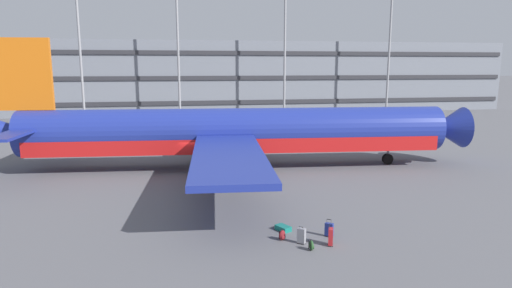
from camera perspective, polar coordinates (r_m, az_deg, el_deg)
name	(u,v)px	position (r m, az deg, el deg)	size (l,w,h in m)	color
ground_plane	(195,171)	(35.31, -8.03, -3.49)	(600.00, 600.00, 0.00)	#5B5B60
terminal_structure	(184,77)	(84.68, -9.46, 8.73)	(120.36, 19.47, 12.62)	slate
airliner	(232,133)	(35.54, -3.19, 1.48)	(40.13, 32.51, 10.43)	navy
light_mast_left	(80,46)	(70.49, -22.18, 11.83)	(1.80, 0.50, 19.09)	gray
light_mast_center_left	(177,25)	(69.27, -10.31, 15.19)	(1.80, 0.50, 25.53)	gray
light_mast_center_right	(285,30)	(71.27, 3.84, 14.71)	(1.80, 0.50, 24.37)	gray
light_mast_right	(390,29)	(77.59, 17.27, 14.29)	(1.80, 0.50, 25.35)	gray
suitcase_teal	(301,235)	(21.06, 6.00, -11.88)	(0.44, 0.42, 0.86)	gray
suitcase_laid_flat	(331,237)	(21.02, 9.80, -11.91)	(0.34, 0.43, 1.04)	#B21E23
suitcase_large	(329,229)	(22.05, 9.59, -11.03)	(0.44, 0.41, 0.92)	navy
suitcase_black	(283,228)	(22.63, 3.59, -10.99)	(0.81, 0.93, 0.26)	#147266
backpack_navy	(282,235)	(21.43, 3.48, -11.92)	(0.42, 0.37, 0.55)	maroon
backpack_orange	(311,246)	(20.47, 7.31, -13.11)	(0.24, 0.35, 0.53)	#264C26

